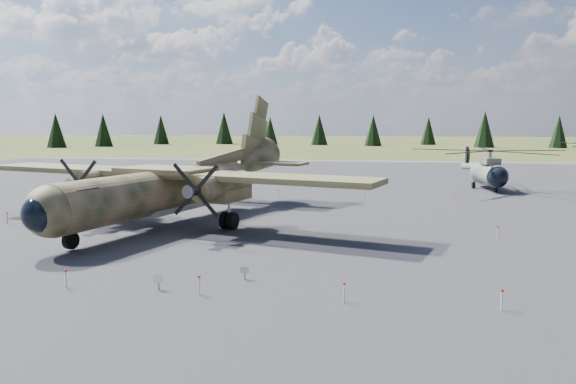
# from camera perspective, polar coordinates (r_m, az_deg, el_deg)

# --- Properties ---
(ground) EXTENTS (500.00, 500.00, 0.00)m
(ground) POSITION_cam_1_polar(r_m,az_deg,el_deg) (37.13, -5.42, -4.02)
(ground) COLOR brown
(ground) RESTS_ON ground
(apron) EXTENTS (120.00, 120.00, 0.04)m
(apron) POSITION_cam_1_polar(r_m,az_deg,el_deg) (46.73, -2.33, -1.68)
(apron) COLOR slate
(apron) RESTS_ON ground
(transport_plane) EXTENTS (30.28, 27.05, 10.09)m
(transport_plane) POSITION_cam_1_polar(r_m,az_deg,el_deg) (40.67, -11.34, 0.98)
(transport_plane) COLOR #3A4324
(transport_plane) RESTS_ON ground
(helicopter_near) EXTENTS (18.43, 20.59, 4.26)m
(helicopter_near) POSITION_cam_1_polar(r_m,az_deg,el_deg) (63.05, 19.70, 2.96)
(helicopter_near) COLOR slate
(helicopter_near) RESTS_ON ground
(info_placard_left) EXTENTS (0.43, 0.23, 0.64)m
(info_placard_left) POSITION_cam_1_polar(r_m,az_deg,el_deg) (24.89, -13.04, -8.77)
(info_placard_left) COLOR gray
(info_placard_left) RESTS_ON ground
(info_placard_right) EXTENTS (0.41, 0.25, 0.60)m
(info_placard_right) POSITION_cam_1_polar(r_m,az_deg,el_deg) (25.90, -4.43, -8.03)
(info_placard_right) COLOR gray
(info_placard_right) RESTS_ON ground
(barrier_fence) EXTENTS (33.12, 29.62, 0.85)m
(barrier_fence) POSITION_cam_1_polar(r_m,az_deg,el_deg) (37.08, -6.15, -3.24)
(barrier_fence) COLOR white
(barrier_fence) RESTS_ON ground
(treeline) EXTENTS (298.48, 299.66, 10.92)m
(treeline) POSITION_cam_1_polar(r_m,az_deg,el_deg) (40.40, -11.89, 3.49)
(treeline) COLOR black
(treeline) RESTS_ON ground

